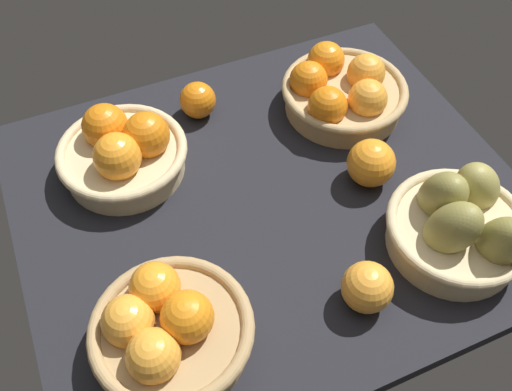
{
  "coord_description": "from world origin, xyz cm",
  "views": [
    {
      "loc": [
        26.39,
        54.41,
        80.01
      ],
      "look_at": [
        3.41,
        1.73,
        7.0
      ],
      "focal_mm": 40.12,
      "sensor_mm": 36.0,
      "label": 1
    }
  ],
  "objects_px": {
    "basket_far_right": "(167,330)",
    "basket_far_left_pears": "(461,225)",
    "loose_orange_back_gap": "(371,163)",
    "basket_near_right": "(123,151)",
    "loose_orange_side_gap": "(367,287)",
    "loose_orange_front_gap": "(198,100)",
    "basket_near_left": "(342,91)"
  },
  "relations": [
    {
      "from": "basket_far_left_pears",
      "to": "basket_far_right",
      "type": "bearing_deg",
      "value": -2.13
    },
    {
      "from": "basket_far_right",
      "to": "loose_orange_side_gap",
      "type": "relative_size",
      "value": 2.97
    },
    {
      "from": "basket_far_right",
      "to": "loose_orange_side_gap",
      "type": "bearing_deg",
      "value": 170.26
    },
    {
      "from": "basket_far_right",
      "to": "loose_orange_front_gap",
      "type": "height_order",
      "value": "basket_far_right"
    },
    {
      "from": "basket_far_right",
      "to": "basket_near_right",
      "type": "height_order",
      "value": "basket_far_right"
    },
    {
      "from": "basket_far_left_pears",
      "to": "loose_orange_side_gap",
      "type": "height_order",
      "value": "basket_far_left_pears"
    },
    {
      "from": "loose_orange_back_gap",
      "to": "basket_near_right",
      "type": "bearing_deg",
      "value": -26.8
    },
    {
      "from": "loose_orange_front_gap",
      "to": "loose_orange_back_gap",
      "type": "relative_size",
      "value": 0.83
    },
    {
      "from": "basket_near_right",
      "to": "basket_far_left_pears",
      "type": "xyz_separation_m",
      "value": [
        -0.44,
        0.36,
        0.0
      ]
    },
    {
      "from": "basket_near_right",
      "to": "loose_orange_side_gap",
      "type": "height_order",
      "value": "basket_near_right"
    },
    {
      "from": "basket_far_left_pears",
      "to": "basket_near_right",
      "type": "bearing_deg",
      "value": -39.73
    },
    {
      "from": "basket_far_left_pears",
      "to": "loose_orange_back_gap",
      "type": "relative_size",
      "value": 2.77
    },
    {
      "from": "basket_near_right",
      "to": "loose_orange_side_gap",
      "type": "distance_m",
      "value": 0.47
    },
    {
      "from": "loose_orange_side_gap",
      "to": "loose_orange_front_gap",
      "type": "bearing_deg",
      "value": -79.54
    },
    {
      "from": "basket_near_right",
      "to": "loose_orange_front_gap",
      "type": "bearing_deg",
      "value": -153.62
    },
    {
      "from": "loose_orange_front_gap",
      "to": "basket_far_right",
      "type": "bearing_deg",
      "value": 65.14
    },
    {
      "from": "basket_far_left_pears",
      "to": "loose_orange_side_gap",
      "type": "distance_m",
      "value": 0.19
    },
    {
      "from": "basket_near_right",
      "to": "loose_orange_back_gap",
      "type": "xyz_separation_m",
      "value": [
        -0.38,
        0.19,
        -0.0
      ]
    },
    {
      "from": "basket_far_right",
      "to": "basket_near_right",
      "type": "distance_m",
      "value": 0.35
    },
    {
      "from": "basket_near_right",
      "to": "basket_far_left_pears",
      "type": "distance_m",
      "value": 0.57
    },
    {
      "from": "basket_far_left_pears",
      "to": "basket_near_left",
      "type": "bearing_deg",
      "value": -87.55
    },
    {
      "from": "basket_near_right",
      "to": "loose_orange_back_gap",
      "type": "distance_m",
      "value": 0.43
    },
    {
      "from": "basket_far_right",
      "to": "loose_orange_side_gap",
      "type": "height_order",
      "value": "basket_far_right"
    },
    {
      "from": "basket_far_right",
      "to": "loose_orange_front_gap",
      "type": "bearing_deg",
      "value": -114.86
    },
    {
      "from": "loose_orange_back_gap",
      "to": "basket_near_left",
      "type": "bearing_deg",
      "value": -103.34
    },
    {
      "from": "loose_orange_front_gap",
      "to": "loose_orange_side_gap",
      "type": "bearing_deg",
      "value": 100.46
    },
    {
      "from": "basket_far_right",
      "to": "basket_near_right",
      "type": "relative_size",
      "value": 1.01
    },
    {
      "from": "loose_orange_back_gap",
      "to": "basket_far_left_pears",
      "type": "bearing_deg",
      "value": 108.49
    },
    {
      "from": "basket_near_left",
      "to": "loose_orange_side_gap",
      "type": "xyz_separation_m",
      "value": [
        0.17,
        0.38,
        -0.0
      ]
    },
    {
      "from": "basket_far_right",
      "to": "basket_far_left_pears",
      "type": "relative_size",
      "value": 0.99
    },
    {
      "from": "basket_near_right",
      "to": "loose_orange_front_gap",
      "type": "distance_m",
      "value": 0.18
    },
    {
      "from": "basket_far_right",
      "to": "loose_orange_side_gap",
      "type": "xyz_separation_m",
      "value": [
        -0.29,
        0.05,
        -0.01
      ]
    }
  ]
}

